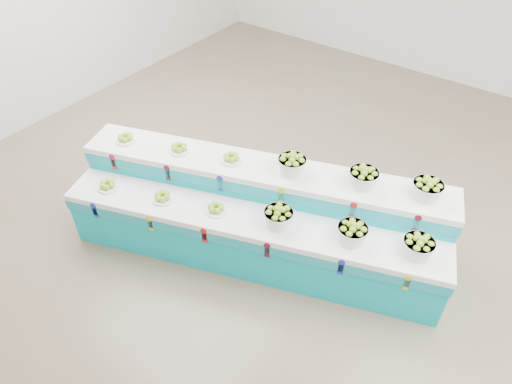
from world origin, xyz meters
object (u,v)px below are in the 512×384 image
display_stand (256,216)px  basket_upper_right (427,189)px  basket_lower_left (278,217)px  plate_upper_mid (179,148)px

display_stand → basket_upper_right: size_ratio=13.72×
basket_lower_left → basket_upper_right: size_ratio=1.00×
display_stand → basket_upper_right: basket_upper_right is taller
basket_lower_left → basket_upper_right: basket_upper_right is taller
basket_lower_left → display_stand: bearing=160.0°
basket_upper_right → plate_upper_mid: bearing=-161.1°
basket_lower_left → basket_upper_right: 1.51m
display_stand → plate_upper_mid: (-1.02, -0.08, 0.56)m
basket_lower_left → plate_upper_mid: bearing=177.4°
plate_upper_mid → basket_upper_right: 2.70m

